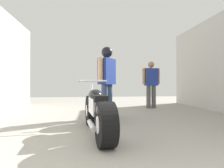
% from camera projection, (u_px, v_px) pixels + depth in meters
% --- Properties ---
extents(ground_plane, '(17.31, 17.31, 0.00)m').
position_uv_depth(ground_plane, '(122.00, 123.00, 3.93)').
color(ground_plane, '#9E998E').
extents(motorcycle_maroon_cruiser, '(0.61, 2.00, 0.93)m').
position_uv_depth(motorcycle_maroon_cruiser, '(98.00, 111.00, 3.00)').
color(motorcycle_maroon_cruiser, black).
rests_on(motorcycle_maroon_cruiser, ground_plane).
extents(mechanic_in_blue, '(0.68, 0.30, 1.68)m').
position_uv_depth(mechanic_in_blue, '(151.00, 82.00, 6.42)').
color(mechanic_in_blue, '#4C4C4C').
rests_on(mechanic_in_blue, ground_plane).
extents(mechanic_with_helmet, '(0.52, 0.62, 1.79)m').
position_uv_depth(mechanic_with_helmet, '(107.00, 75.00, 4.48)').
color(mechanic_with_helmet, '#384766').
rests_on(mechanic_with_helmet, ground_plane).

